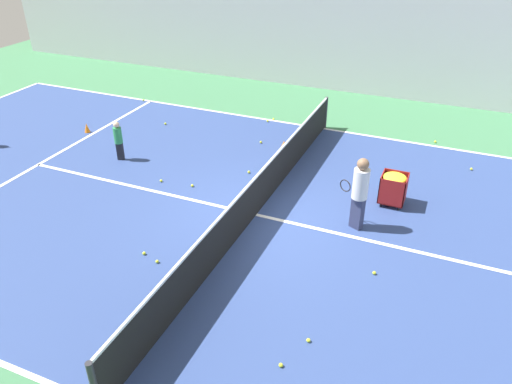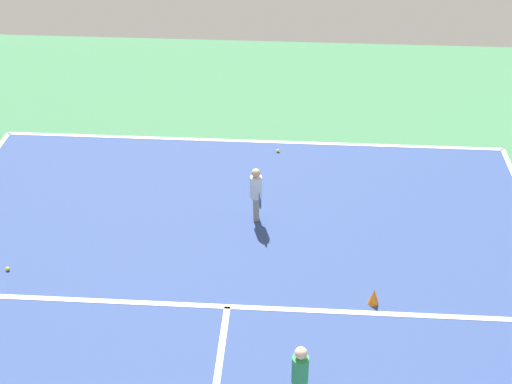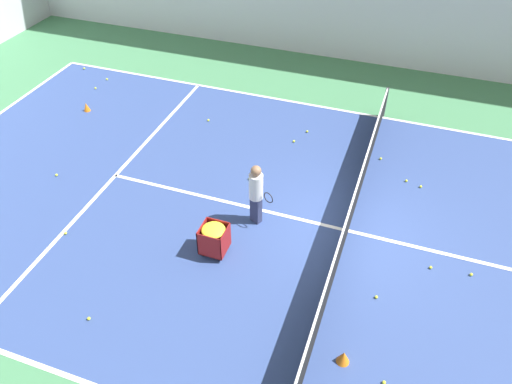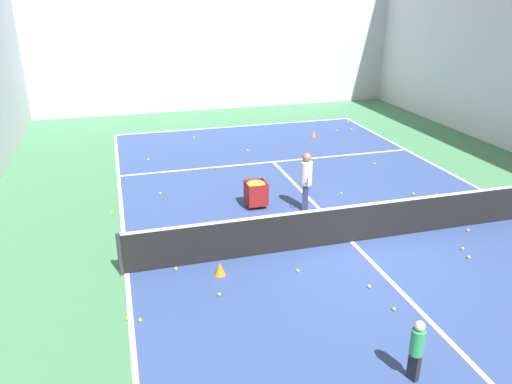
% 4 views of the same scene
% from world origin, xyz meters
% --- Properties ---
extents(ground_plane, '(34.94, 34.94, 0.00)m').
position_xyz_m(ground_plane, '(0.00, 0.00, 0.00)').
color(ground_plane, '#3D754C').
extents(court_playing_area, '(10.91, 23.42, 0.00)m').
position_xyz_m(court_playing_area, '(0.00, 0.00, 0.00)').
color(court_playing_area, navy).
rests_on(court_playing_area, ground).
extents(line_sideline_left, '(0.10, 23.42, 0.00)m').
position_xyz_m(line_sideline_left, '(-5.46, 0.00, 0.01)').
color(line_sideline_left, white).
rests_on(line_sideline_left, ground).
extents(line_service_near, '(10.91, 0.10, 0.00)m').
position_xyz_m(line_service_near, '(0.00, -6.44, 0.01)').
color(line_service_near, white).
rests_on(line_service_near, ground).
extents(line_centre_service, '(0.10, 12.88, 0.00)m').
position_xyz_m(line_centre_service, '(0.00, 0.00, 0.01)').
color(line_centre_service, white).
rests_on(line_centre_service, ground).
extents(tennis_net, '(11.21, 0.10, 1.00)m').
position_xyz_m(tennis_net, '(0.00, 0.00, 0.52)').
color(tennis_net, '#2D2D33').
rests_on(tennis_net, ground).
extents(coach_at_net, '(0.44, 0.69, 1.68)m').
position_xyz_m(coach_at_net, '(-0.40, 2.20, 0.96)').
color(coach_at_net, '#2D3351').
rests_on(coach_at_net, ground).
extents(child_midcourt, '(0.29, 0.29, 1.12)m').
position_xyz_m(child_midcourt, '(-1.16, -4.56, 0.64)').
color(child_midcourt, black).
rests_on(child_midcourt, ground).
extents(ball_cart, '(0.58, 0.59, 0.78)m').
position_xyz_m(ball_cart, '(-1.70, 2.75, 0.55)').
color(ball_cart, maroon).
rests_on(ball_cart, ground).
extents(training_cone_0, '(0.17, 0.17, 0.29)m').
position_xyz_m(training_cone_0, '(-2.32, -6.68, 0.15)').
color(training_cone_0, orange).
rests_on(training_cone_0, ground).
extents(training_cone_2, '(0.25, 0.25, 0.29)m').
position_xyz_m(training_cone_2, '(-3.48, -0.61, 0.15)').
color(training_cone_2, orange).
rests_on(training_cone_2, ground).
extents(tennis_ball_0, '(0.07, 0.07, 0.07)m').
position_xyz_m(tennis_ball_0, '(-4.27, 4.42, 0.04)').
color(tennis_ball_0, yellow).
rests_on(tennis_ball_0, ground).
extents(tennis_ball_3, '(0.07, 0.07, 0.07)m').
position_xyz_m(tennis_ball_3, '(-5.72, 3.35, 0.04)').
color(tennis_ball_3, yellow).
rests_on(tennis_ball_3, ground).
extents(tennis_ball_4, '(0.07, 0.07, 0.07)m').
position_xyz_m(tennis_ball_4, '(-4.39, -0.14, 0.04)').
color(tennis_ball_4, yellow).
rests_on(tennis_ball_4, ground).
extents(tennis_ball_7, '(0.07, 0.07, 0.07)m').
position_xyz_m(tennis_ball_7, '(-0.48, -2.83, 0.04)').
color(tennis_ball_7, yellow).
rests_on(tennis_ball_7, ground).
extents(tennis_ball_10, '(0.07, 0.07, 0.07)m').
position_xyz_m(tennis_ball_10, '(-5.38, -6.68, 0.04)').
color(tennis_ball_10, yellow).
rests_on(tennis_ball_10, ground).
extents(tennis_ball_12, '(0.07, 0.07, 0.07)m').
position_xyz_m(tennis_ball_12, '(3.82, 2.04, 0.04)').
color(tennis_ball_12, yellow).
rests_on(tennis_ball_12, ground).
extents(tennis_ball_13, '(0.07, 0.07, 0.07)m').
position_xyz_m(tennis_ball_13, '(2.26, -1.50, 0.04)').
color(tennis_ball_13, yellow).
rests_on(tennis_ball_13, ground).
extents(tennis_ball_14, '(0.07, 0.07, 0.07)m').
position_xyz_m(tennis_ball_14, '(-5.51, -1.72, 0.04)').
color(tennis_ball_14, yellow).
rests_on(tennis_ball_14, ground).
extents(tennis_ball_18, '(0.07, 0.07, 0.07)m').
position_xyz_m(tennis_ball_18, '(3.16, -0.30, 0.04)').
color(tennis_ball_18, yellow).
rests_on(tennis_ball_18, ground).
extents(tennis_ball_20, '(0.07, 0.07, 0.07)m').
position_xyz_m(tennis_ball_20, '(-5.28, -1.84, 0.04)').
color(tennis_ball_20, yellow).
rests_on(tennis_ball_20, ground).
extents(tennis_ball_21, '(0.07, 0.07, 0.07)m').
position_xyz_m(tennis_ball_21, '(-3.67, -1.40, 0.04)').
color(tennis_ball_21, yellow).
rests_on(tennis_ball_21, ground).
extents(tennis_ball_22, '(0.07, 0.07, 0.07)m').
position_xyz_m(tennis_ball_22, '(-1.79, -0.97, 0.04)').
color(tennis_ball_22, yellow).
rests_on(tennis_ball_22, ground).
extents(tennis_ball_24, '(0.07, 0.07, 0.07)m').
position_xyz_m(tennis_ball_24, '(2.39, -1.11, 0.04)').
color(tennis_ball_24, yellow).
rests_on(tennis_ball_24, ground).
extents(tennis_ball_25, '(0.07, 0.07, 0.07)m').
position_xyz_m(tennis_ball_25, '(-0.57, -1.98, 0.04)').
color(tennis_ball_25, yellow).
rests_on(tennis_ball_25, ground).
extents(tennis_ball_26, '(0.07, 0.07, 0.07)m').
position_xyz_m(tennis_ball_26, '(-3.78, -4.77, 0.04)').
color(tennis_ball_26, yellow).
rests_on(tennis_ball_26, ground).
extents(tennis_ball_28, '(0.07, 0.07, 0.07)m').
position_xyz_m(tennis_ball_28, '(3.18, 2.27, 0.04)').
color(tennis_ball_28, yellow).
rests_on(tennis_ball_28, ground).
extents(tennis_ball_29, '(0.07, 0.07, 0.07)m').
position_xyz_m(tennis_ball_29, '(1.06, 2.91, 0.04)').
color(tennis_ball_29, yellow).
rests_on(tennis_ball_29, ground).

